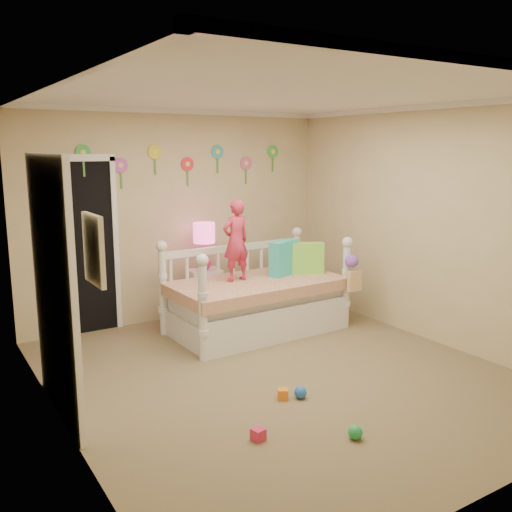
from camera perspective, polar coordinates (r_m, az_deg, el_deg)
floor at (r=5.47m, az=2.51°, el=-12.00°), size 4.00×4.50×0.01m
ceiling at (r=5.06m, az=2.76°, el=16.24°), size 4.00×4.50×0.01m
back_wall at (r=7.05m, az=-7.86°, el=4.08°), size 4.00×0.01×2.60m
left_wall at (r=4.31m, az=-19.80°, el=-0.86°), size 0.01×4.50×2.60m
right_wall at (r=6.45m, az=17.43°, el=3.03°), size 0.01×4.50×2.60m
crown_molding at (r=5.06m, az=2.76°, el=15.90°), size 4.00×4.50×0.06m
daybed at (r=6.54m, az=0.04°, el=-2.99°), size 2.08×1.16×1.11m
pillow_turquoise at (r=6.74m, az=2.87°, el=-0.20°), size 0.44×0.28×0.42m
pillow_lime at (r=6.86m, az=5.25°, el=-0.20°), size 0.42×0.32×0.38m
child at (r=6.39m, az=-2.08°, el=1.57°), size 0.36×0.25×0.94m
nightstand at (r=7.06m, az=-5.22°, el=-3.96°), size 0.42×0.34×0.64m
table_lamp at (r=6.91m, az=-5.32°, el=1.78°), size 0.27×0.27×0.59m
closet_doorway at (r=6.67m, az=-17.57°, el=0.97°), size 0.90×0.04×2.07m
flower_decals at (r=6.96m, az=-8.64°, el=9.25°), size 3.40×0.02×0.50m
mirror_closet at (r=4.66m, az=-19.93°, el=-3.17°), size 0.07×1.30×2.10m
wall_picture at (r=3.41m, az=-16.27°, el=0.65°), size 0.05×0.34×0.42m
hanging_bag at (r=6.65m, az=9.82°, el=-1.84°), size 0.20×0.16×0.36m
toy_scatter at (r=4.67m, az=2.82°, el=-15.50°), size 1.27×1.52×0.11m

